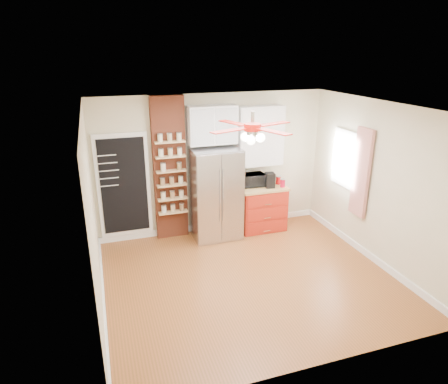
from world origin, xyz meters
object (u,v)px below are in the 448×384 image
object	(u,v)px
ceiling_fan	(252,127)
coffee_maker	(270,180)
canister_left	(283,183)
toaster_oven	(253,180)
pantry_jar_oats	(163,167)
fridge	(216,194)
red_cabinet	(261,207)

from	to	relation	value
ceiling_fan	coffee_maker	distance (m)	2.35
coffee_maker	canister_left	world-z (taller)	coffee_maker
toaster_oven	pantry_jar_oats	xyz separation A→B (m)	(-1.76, -0.01, 0.42)
ceiling_fan	toaster_oven	bearing A→B (deg)	66.79
fridge	coffee_maker	distance (m)	1.11
fridge	toaster_oven	xyz separation A→B (m)	(0.81, 0.14, 0.15)
ceiling_fan	canister_left	xyz separation A→B (m)	(1.29, 1.52, -1.45)
toaster_oven	canister_left	xyz separation A→B (m)	(0.53, -0.24, -0.05)
coffee_maker	canister_left	bearing A→B (deg)	-7.05
coffee_maker	fridge	bearing A→B (deg)	-172.88
fridge	canister_left	bearing A→B (deg)	-4.52
red_cabinet	coffee_maker	world-z (taller)	coffee_maker
ceiling_fan	coffee_maker	xyz separation A→B (m)	(1.05, 1.59, -1.38)
canister_left	red_cabinet	bearing A→B (deg)	157.14
fridge	pantry_jar_oats	size ratio (longest dim) A/B	12.32
ceiling_fan	canister_left	size ratio (longest dim) A/B	9.00
canister_left	pantry_jar_oats	bearing A→B (deg)	174.19
red_cabinet	canister_left	distance (m)	0.66
toaster_oven	coffee_maker	distance (m)	0.34
fridge	toaster_oven	bearing A→B (deg)	9.71
fridge	coffee_maker	size ratio (longest dim) A/B	6.02
coffee_maker	canister_left	distance (m)	0.26
ceiling_fan	coffee_maker	world-z (taller)	ceiling_fan
fridge	pantry_jar_oats	distance (m)	1.11
toaster_oven	red_cabinet	bearing A→B (deg)	-28.43
toaster_oven	pantry_jar_oats	size ratio (longest dim) A/B	3.17
red_cabinet	ceiling_fan	size ratio (longest dim) A/B	0.67
fridge	pantry_jar_oats	xyz separation A→B (m)	(-0.95, 0.13, 0.57)
toaster_oven	pantry_jar_oats	distance (m)	1.80
canister_left	pantry_jar_oats	size ratio (longest dim) A/B	1.10
red_cabinet	toaster_oven	xyz separation A→B (m)	(-0.16, 0.09, 0.57)
coffee_maker	ceiling_fan	bearing A→B (deg)	-114.27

